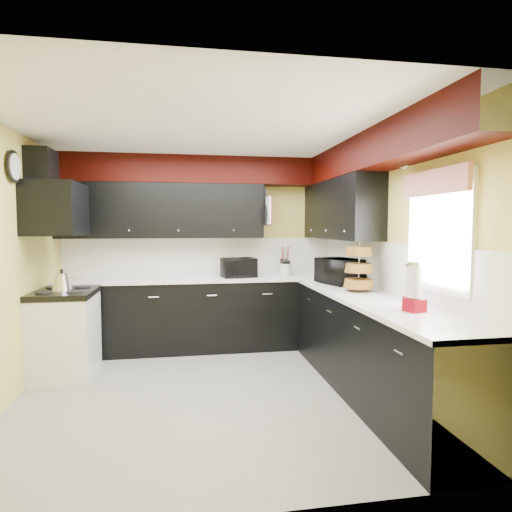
{
  "coord_description": "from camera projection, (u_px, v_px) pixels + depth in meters",
  "views": [
    {
      "loc": [
        -0.23,
        -4.04,
        1.6
      ],
      "look_at": [
        0.59,
        0.83,
        1.26
      ],
      "focal_mm": 30.0,
      "sensor_mm": 36.0,
      "label": 1
    }
  ],
  "objects": [
    {
      "name": "cooktop",
      "position": [
        64.0,
        293.0,
        4.55
      ],
      "size": [
        0.62,
        0.77,
        0.06
      ],
      "primitive_type": "cube",
      "color": "black",
      "rests_on": "stove"
    },
    {
      "name": "wall_left",
      "position": [
        3.0,
        267.0,
        3.74
      ],
      "size": [
        0.06,
        3.6,
        2.5
      ],
      "primitive_type": "cube",
      "color": "#E0C666",
      "rests_on": "ground"
    },
    {
      "name": "ceiling",
      "position": [
        208.0,
        129.0,
        3.95
      ],
      "size": [
        3.6,
        3.6,
        0.06
      ],
      "primitive_type": "cube",
      "color": "white",
      "rests_on": "wall_back"
    },
    {
      "name": "counter_right",
      "position": [
        372.0,
        299.0,
        4.01
      ],
      "size": [
        0.64,
        3.02,
        0.04
      ],
      "primitive_type": "cube",
      "color": "white",
      "rests_on": "cab_right"
    },
    {
      "name": "baskets",
      "position": [
        359.0,
        268.0,
        4.34
      ],
      "size": [
        0.27,
        0.27,
        0.5
      ],
      "primitive_type": null,
      "color": "brown",
      "rests_on": "upper_right"
    },
    {
      "name": "stove",
      "position": [
        65.0,
        336.0,
        4.58
      ],
      "size": [
        0.6,
        0.75,
        0.86
      ],
      "primitive_type": "cube",
      "color": "white",
      "rests_on": "ground"
    },
    {
      "name": "upper_back",
      "position": [
        163.0,
        211.0,
        5.51
      ],
      "size": [
        2.6,
        0.35,
        0.7
      ],
      "primitive_type": "cube",
      "color": "black",
      "rests_on": "wall_back"
    },
    {
      "name": "window",
      "position": [
        439.0,
        233.0,
        3.43
      ],
      "size": [
        0.03,
        0.86,
        0.96
      ],
      "primitive_type": null,
      "color": "white",
      "rests_on": "wall_right"
    },
    {
      "name": "clock",
      "position": [
        14.0,
        167.0,
        3.92
      ],
      "size": [
        0.03,
        0.3,
        0.3
      ],
      "primitive_type": null,
      "color": "black",
      "rests_on": "wall_left"
    },
    {
      "name": "cut_board",
      "position": [
        269.0,
        211.0,
        5.41
      ],
      "size": [
        0.03,
        0.26,
        0.35
      ],
      "primitive_type": "cube",
      "color": "white",
      "rests_on": "upper_back"
    },
    {
      "name": "ground",
      "position": [
        210.0,
        393.0,
        4.12
      ],
      "size": [
        3.6,
        3.6,
        0.0
      ],
      "primitive_type": "plane",
      "color": "gray",
      "rests_on": "ground"
    },
    {
      "name": "knife_block",
      "position": [
        285.0,
        268.0,
        5.74
      ],
      "size": [
        0.11,
        0.15,
        0.21
      ],
      "primitive_type": "cube",
      "rotation": [
        0.0,
        0.0,
        0.11
      ],
      "color": "black",
      "rests_on": "counter_back"
    },
    {
      "name": "utensil_crock",
      "position": [
        285.0,
        270.0,
        5.72
      ],
      "size": [
        0.2,
        0.2,
        0.16
      ],
      "primitive_type": "cylinder",
      "rotation": [
        0.0,
        0.0,
        0.41
      ],
      "color": "silver",
      "rests_on": "counter_back"
    },
    {
      "name": "hood",
      "position": [
        56.0,
        209.0,
        4.48
      ],
      "size": [
        0.5,
        0.78,
        0.55
      ],
      "primitive_type": "cube",
      "color": "black",
      "rests_on": "wall_left"
    },
    {
      "name": "valance",
      "position": [
        434.0,
        182.0,
        3.39
      ],
      "size": [
        0.04,
        0.88,
        0.2
      ],
      "primitive_type": "cube",
      "color": "red",
      "rests_on": "wall_right"
    },
    {
      "name": "dispenser_b",
      "position": [
        412.0,
        289.0,
        3.4
      ],
      "size": [
        0.15,
        0.15,
        0.33
      ],
      "primitive_type": null,
      "rotation": [
        0.0,
        0.0,
        -0.26
      ],
      "color": "maroon",
      "rests_on": "counter_right"
    },
    {
      "name": "deco_plate",
      "position": [
        404.0,
        156.0,
        3.92
      ],
      "size": [
        0.03,
        0.24,
        0.24
      ],
      "primitive_type": null,
      "color": "white",
      "rests_on": "wall_right"
    },
    {
      "name": "counter_back",
      "position": [
        203.0,
        279.0,
        5.53
      ],
      "size": [
        3.62,
        0.64,
        0.04
      ],
      "primitive_type": "cube",
      "color": "white",
      "rests_on": "cab_back"
    },
    {
      "name": "splash_back",
      "position": [
        201.0,
        257.0,
        5.8
      ],
      "size": [
        3.6,
        0.02,
        0.5
      ],
      "primitive_type": "cube",
      "color": "white",
      "rests_on": "counter_back"
    },
    {
      "name": "wall_right",
      "position": [
        387.0,
        261.0,
        4.33
      ],
      "size": [
        0.06,
        3.6,
        2.5
      ],
      "primitive_type": "cube",
      "color": "#E0C666",
      "rests_on": "ground"
    },
    {
      "name": "pan_mid",
      "position": [
        266.0,
        215.0,
        5.53
      ],
      "size": [
        0.03,
        0.28,
        0.46
      ],
      "primitive_type": null,
      "color": "black",
      "rests_on": "upper_back"
    },
    {
      "name": "dispenser_a",
      "position": [
        415.0,
        289.0,
        3.3
      ],
      "size": [
        0.16,
        0.16,
        0.36
      ],
      "primitive_type": null,
      "rotation": [
        0.0,
        0.0,
        0.25
      ],
      "color": "#590F00",
      "rests_on": "counter_right"
    },
    {
      "name": "wall_back",
      "position": [
        201.0,
        252.0,
        5.81
      ],
      "size": [
        3.6,
        0.06,
        2.5
      ],
      "primitive_type": "cube",
      "color": "#E0C666",
      "rests_on": "ground"
    },
    {
      "name": "pan_top",
      "position": [
        264.0,
        196.0,
        5.64
      ],
      "size": [
        0.03,
        0.22,
        0.4
      ],
      "primitive_type": null,
      "color": "black",
      "rests_on": "upper_back"
    },
    {
      "name": "upper_right",
      "position": [
        340.0,
        210.0,
        5.15
      ],
      "size": [
        0.35,
        1.8,
        0.7
      ],
      "primitive_type": "cube",
      "color": "black",
      "rests_on": "wall_right"
    },
    {
      "name": "soffit_right",
      "position": [
        381.0,
        150.0,
        4.05
      ],
      "size": [
        0.36,
        3.24,
        0.35
      ],
      "primitive_type": "cube",
      "color": "black",
      "rests_on": "wall_right"
    },
    {
      "name": "hood_duct",
      "position": [
        42.0,
        169.0,
        4.43
      ],
      "size": [
        0.24,
        0.4,
        0.4
      ],
      "primitive_type": "cube",
      "color": "black",
      "rests_on": "wall_left"
    },
    {
      "name": "kettle",
      "position": [
        62.0,
        282.0,
        4.55
      ],
      "size": [
        0.23,
        0.23,
        0.18
      ],
      "primitive_type": null,
      "rotation": [
        0.0,
        0.0,
        -0.19
      ],
      "color": "silver",
      "rests_on": "cooktop"
    },
    {
      "name": "toaster_oven",
      "position": [
        239.0,
        268.0,
        5.56
      ],
      "size": [
        0.48,
        0.42,
        0.25
      ],
      "primitive_type": "imported",
      "rotation": [
        0.0,
        0.0,
        0.15
      ],
      "color": "black",
      "rests_on": "counter_back"
    },
    {
      "name": "cab_back",
      "position": [
        203.0,
        315.0,
        5.57
      ],
      "size": [
        3.6,
        0.6,
        0.9
      ],
      "primitive_type": "cube",
      "color": "black",
      "rests_on": "ground"
    },
    {
      "name": "pan_low",
      "position": [
        262.0,
        218.0,
        5.79
      ],
      "size": [
        0.03,
        0.24,
        0.42
      ],
      "primitive_type": null,
      "color": "black",
      "rests_on": "upper_back"
    },
    {
      "name": "cab_right",
      "position": [
        371.0,
        348.0,
        4.05
      ],
      "size": [
        0.6,
        3.0,
        0.9
      ],
      "primitive_type": "cube",
      "color": "black",
      "rests_on": "ground"
    },
    {
      "name": "splash_right",
      "position": [
        386.0,
        267.0,
        4.34
      ],
      "size": [
        0.02,
        3.6,
        0.5
      ],
      "primitive_type": "cube",
      "color": "white",
      "rests_on": "counter_right"
    },
    {
      "name": "microwave",
      "position": [
        340.0,
        271.0,
        4.92
      ],
      "size": [
        0.48,
        0.6,
        0.29
      ],
      "primitive_type": "imported",
      "rotation": [
        0.0,
        0.0,
        1.83
      ],
      "color": "black",
      "rests_on": "counter_right"
    },
    {
      "name": "soffit_back",
      "position": [
        201.0,
        171.0,
        5.55
      ],
      "size": [
        3.6,
        0.36,
        0.35
      ],
      "primitive_type": "cube",
      "color": "black",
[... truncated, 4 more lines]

